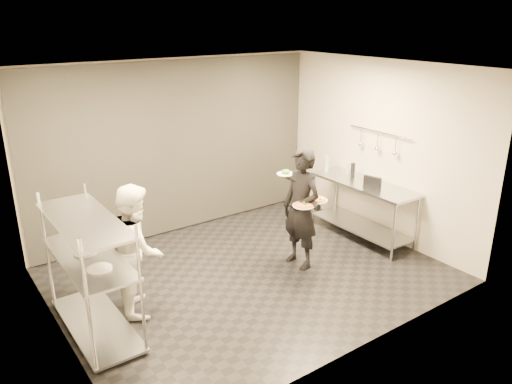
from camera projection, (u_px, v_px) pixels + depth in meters
room_shell at (204, 159)px, 7.36m from camera, size 5.00×4.00×2.80m
pass_rack at (90, 269)px, 5.50m from camera, size 0.60×1.60×1.50m
prep_counter at (363, 201)px, 7.91m from camera, size 0.60×1.80×0.92m
utensil_rail at (378, 142)px, 7.74m from camera, size 0.07×1.20×0.31m
waiter at (301, 209)px, 6.94m from camera, size 0.46×0.66×1.72m
chef at (137, 248)px, 5.92m from camera, size 0.84×0.94×1.59m
pizza_plate_near at (304, 205)px, 6.66m from camera, size 0.30×0.30×0.05m
pizza_plate_far at (317, 199)px, 6.81m from camera, size 0.29×0.29×0.05m
salad_plate at (286, 172)px, 6.95m from camera, size 0.25×0.25×0.07m
pos_monitor at (372, 183)px, 7.51m from camera, size 0.12×0.28×0.20m
bottle_green at (327, 164)px, 8.36m from camera, size 0.07×0.07×0.27m
bottle_clear at (348, 168)px, 8.27m from camera, size 0.05×0.05×0.18m
bottle_dark at (353, 170)px, 8.08m from camera, size 0.07×0.07×0.23m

